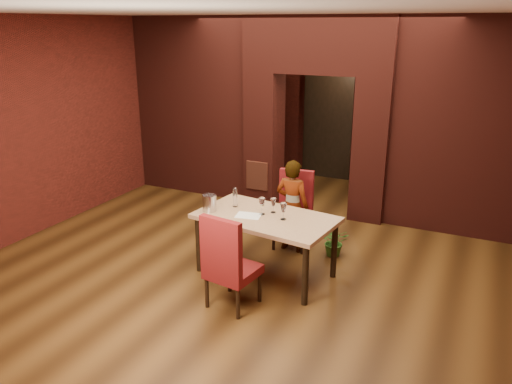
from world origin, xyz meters
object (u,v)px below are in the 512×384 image
Objects in this scene: chair_far at (292,211)px; person_seated at (292,206)px; water_bottle at (235,197)px; chair_near at (233,260)px; potted_plant at (335,242)px; dining_table at (266,245)px; wine_glass_a at (262,206)px; wine_glass_b at (273,205)px; wine_glass_c at (283,211)px; wine_bucket at (209,203)px.

person_seated reaches higher than chair_far.
chair_far is at bearing 58.81° from water_bottle.
chair_near is at bearing 91.16° from person_seated.
dining_table is at bearing -125.74° from potted_plant.
chair_far is 0.74m from potted_plant.
dining_table is at bearing -83.66° from chair_near.
chair_far is at bearing -82.54° from chair_near.
chair_near is 5.20× the size of wine_glass_a.
chair_near is 0.85× the size of person_seated.
water_bottle is (-0.43, 0.11, 0.02)m from wine_glass_a.
wine_glass_b is 0.73× the size of water_bottle.
person_seated is (0.04, -0.11, 0.11)m from chair_far.
wine_glass_a is at bearing 172.49° from wine_glass_c.
wine_glass_a is 0.83× the size of water_bottle.
water_bottle is at bearing 52.12° from wine_bucket.
chair_near is at bearing -84.42° from dining_table.
wine_bucket reaches higher than wine_glass_b.
wine_glass_a is at bearing 86.45° from person_seated.
dining_table is at bearing 175.74° from wine_glass_c.
wine_glass_c is (0.21, -0.85, 0.25)m from person_seated.
chair_near reaches higher than dining_table.
water_bottle reaches higher than wine_glass_b.
wine_glass_a is (-0.04, 0.86, 0.34)m from chair_near.
chair_far reaches higher than wine_glass_b.
wine_glass_a is 0.31m from wine_glass_c.
person_seated is (0.05, 1.66, 0.10)m from chair_near.
chair_near is 5.95× the size of wine_glass_b.
wine_glass_c is at bearing 107.08° from person_seated.
wine_bucket is at bearing -129.33° from chair_far.
chair_near is 0.92m from wine_glass_a.
water_bottle reaches higher than wine_glass_a.
person_seated is 6.96× the size of wine_glass_b.
chair_far is 1.35m from wine_bucket.
wine_glass_a is at bearing 167.81° from dining_table.
wine_glass_a is (-0.05, -0.91, 0.36)m from chair_far.
person_seated is at bearing -173.85° from potted_plant.
chair_far is 2.62× the size of potted_plant.
dining_table is at bearing -14.69° from water_bottle.
wine_glass_b is at bearing 1.64° from water_bottle.
wine_glass_a reaches higher than wine_glass_c.
potted_plant is at bearing -9.72° from chair_far.
person_seated is at bearing 90.77° from wine_glass_b.
chair_near is 1.89m from potted_plant.
chair_far is at bearing 97.71° from dining_table.
wine_glass_a reaches higher than wine_bucket.
chair_near is at bearing -87.24° from wine_glass_a.
chair_far reaches higher than potted_plant.
chair_near is 4.32× the size of water_bottle.
wine_glass_a is 0.52× the size of potted_plant.
wine_glass_b is at bearing 21.57° from wine_bucket.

